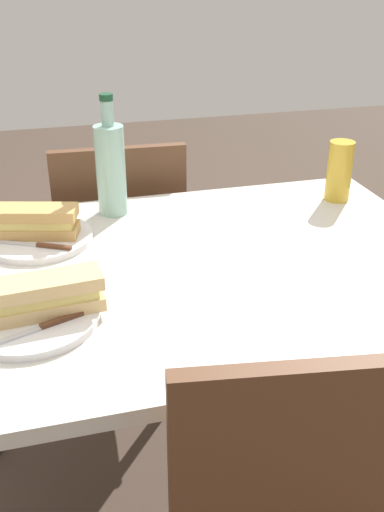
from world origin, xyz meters
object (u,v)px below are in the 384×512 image
object	(u,v)px
knife_near	(38,245)
water_bottle	(111,168)
knife_far	(41,327)
chair_near	(121,250)
baguette_sandwich_near	(37,221)
dining_table	(192,309)
plate_far	(32,318)
plate_near	(39,238)
beer_glass	(339,171)
baguette_sandwich_far	(29,298)

from	to	relation	value
knife_near	water_bottle	distance (m)	0.28
water_bottle	knife_far	bearing A→B (deg)	68.85
chair_near	baguette_sandwich_near	distance (m)	0.56
dining_table	plate_far	bearing A→B (deg)	22.21
chair_near	water_bottle	xyz separation A→B (m)	(0.05, 0.29, 0.37)
plate_near	beer_glass	size ratio (longest dim) A/B	1.54
baguette_sandwich_far	knife_far	world-z (taller)	baguette_sandwich_far
knife_near	plate_far	xyz separation A→B (m)	(0.02, 0.28, -0.01)
beer_glass	water_bottle	bearing A→B (deg)	-6.12
dining_table	plate_near	world-z (taller)	plate_near
plate_near	water_bottle	xyz separation A→B (m)	(-0.19, -0.12, 0.11)
baguette_sandwich_far	water_bottle	distance (m)	0.51
chair_near	knife_near	bearing A→B (deg)	62.84
chair_near	baguette_sandwich_far	world-z (taller)	chair_near
plate_far	beer_glass	world-z (taller)	beer_glass
plate_far	beer_glass	xyz separation A→B (m)	(-0.80, -0.39, 0.07)
dining_table	baguette_sandwich_far	bearing A→B (deg)	22.21
plate_near	chair_near	bearing A→B (deg)	-119.93
chair_near	beer_glass	distance (m)	0.72
baguette_sandwich_near	dining_table	bearing A→B (deg)	147.29
baguette_sandwich_near	beer_glass	world-z (taller)	beer_glass
plate_near	baguette_sandwich_far	world-z (taller)	baguette_sandwich_far
knife_far	water_bottle	size ratio (longest dim) A/B	0.58
chair_near	beer_glass	xyz separation A→B (m)	(-0.54, 0.35, 0.33)
baguette_sandwich_far	dining_table	bearing A→B (deg)	-157.79
water_bottle	baguette_sandwich_far	bearing A→B (deg)	65.13
plate_far	knife_far	distance (m)	0.05
knife_far	plate_far	bearing A→B (deg)	-72.96
chair_near	baguette_sandwich_near	world-z (taller)	chair_near
chair_near	plate_far	distance (m)	0.83
knife_far	water_bottle	xyz separation A→B (m)	(-0.20, -0.51, 0.10)
chair_near	baguette_sandwich_far	bearing A→B (deg)	70.77
plate_near	knife_far	distance (m)	0.38
baguette_sandwich_far	knife_far	xyz separation A→B (m)	(-0.02, 0.05, -0.03)
knife_near	baguette_sandwich_far	xyz separation A→B (m)	(0.02, 0.28, 0.03)
baguette_sandwich_near	baguette_sandwich_far	world-z (taller)	same
baguette_sandwich_near	beer_glass	xyz separation A→B (m)	(-0.77, -0.06, 0.03)
chair_near	dining_table	bearing A→B (deg)	96.89
plate_far	baguette_sandwich_far	world-z (taller)	baguette_sandwich_far
chair_near	plate_far	bearing A→B (deg)	70.77
knife_far	plate_near	bearing A→B (deg)	-91.24
knife_near	beer_glass	size ratio (longest dim) A/B	1.04
baguette_sandwich_near	knife_far	world-z (taller)	baguette_sandwich_near
dining_table	chair_near	bearing A→B (deg)	-83.11
baguette_sandwich_near	knife_near	world-z (taller)	baguette_sandwich_near
plate_far	beer_glass	distance (m)	0.89
plate_near	knife_far	xyz separation A→B (m)	(0.01, 0.38, 0.01)
knife_far	chair_near	bearing A→B (deg)	-107.08
knife_far	beer_glass	xyz separation A→B (m)	(-0.78, -0.44, 0.06)
plate_far	plate_near	bearing A→B (deg)	-94.07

